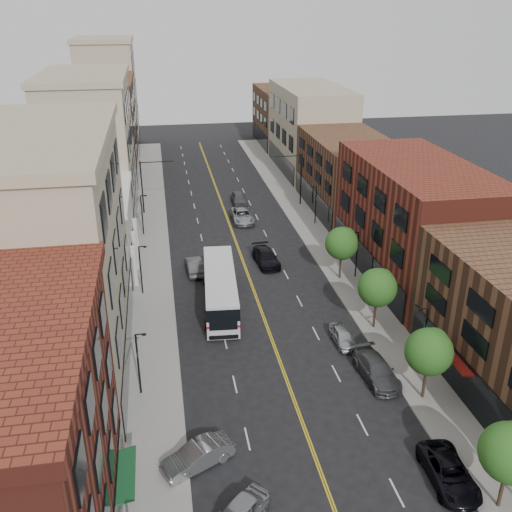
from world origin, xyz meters
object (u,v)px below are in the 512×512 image
car_lane_c (239,198)px  car_angle_b (198,456)px  car_parked_far (343,336)px  car_lane_b (242,216)px  car_lane_a (266,257)px  car_parked_mid (377,370)px  city_bus (220,287)px  car_parked_near (449,472)px  car_lane_behind (195,266)px

car_lane_c → car_angle_b: bearing=-100.8°
car_parked_far → car_lane_b: 30.86m
car_lane_a → car_parked_mid: bearing=-83.4°
car_lane_b → car_angle_b: bearing=-102.3°
car_lane_b → car_lane_c: car_lane_c is taller
car_angle_b → car_lane_b: bearing=141.7°
city_bus → car_parked_mid: size_ratio=2.41×
car_angle_b → car_parked_far: 17.79m
car_angle_b → car_parked_near: size_ratio=0.89×
car_angle_b → city_bus: bearing=143.4°
car_angle_b → car_parked_far: size_ratio=1.18×
car_parked_near → car_lane_b: car_lane_b is taller
car_parked_far → car_lane_behind: size_ratio=0.84×
car_lane_b → car_lane_c: (0.62, 7.23, 0.01)m
car_parked_mid → car_parked_far: 5.32m
car_parked_far → car_lane_b: car_lane_b is taller
car_parked_near → car_parked_mid: size_ratio=0.95×
car_angle_b → car_lane_a: size_ratio=0.85×
car_lane_a → city_bus: bearing=-130.1°
car_parked_far → car_lane_behind: 19.66m
car_parked_near → car_parked_mid: bearing=95.8°
car_parked_mid → car_lane_b: 36.17m
car_parked_far → car_lane_a: (-3.40, 16.91, 0.13)m
city_bus → car_lane_c: (6.05, 29.44, -1.14)m
city_bus → car_angle_b: city_bus is taller
car_angle_b → car_lane_c: car_lane_c is taller
city_bus → car_lane_b: city_bus is taller
car_parked_near → car_lane_b: (-5.56, 46.43, 0.09)m
car_lane_b → car_parked_far: bearing=-82.6°
city_bus → car_parked_mid: city_bus is taller
car_parked_mid → car_lane_behind: car_parked_mid is taller
car_parked_far → car_lane_a: size_ratio=0.72×
car_angle_b → car_lane_b: size_ratio=0.80×
car_parked_mid → car_lane_c: car_lane_c is taller
car_lane_b → car_lane_c: 7.26m
car_parked_far → car_angle_b: bearing=-139.2°
city_bus → car_lane_a: (6.04, 8.52, -1.16)m
city_bus → car_parked_far: size_ratio=3.37×
car_parked_mid → car_lane_c: 43.28m
car_lane_b → car_lane_c: size_ratio=1.21×
city_bus → car_lane_b: 22.89m
city_bus → car_lane_a: bearing=58.9°
car_angle_b → car_lane_c: bearing=142.7°
car_parked_near → car_lane_a: car_lane_a is taller
car_angle_b → car_lane_b: (9.20, 42.51, 0.04)m
car_parked_near → car_lane_b: 46.76m
car_parked_mid → car_lane_a: (-4.41, 22.14, -0.00)m
car_parked_far → car_lane_c: (-3.39, 37.83, 0.15)m
car_parked_near → car_lane_b: size_ratio=0.89×
city_bus → car_parked_far: (9.44, -8.39, -1.29)m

